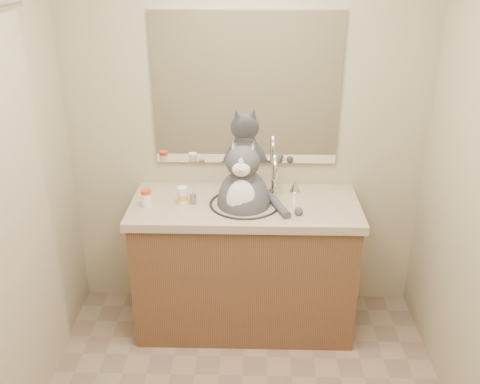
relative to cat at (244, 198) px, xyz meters
name	(u,v)px	position (x,y,z in m)	size (l,w,h in m)	color
room	(241,228)	(0.01, -0.94, 0.31)	(2.22, 2.52, 2.42)	gray
vanity	(245,262)	(0.01, 0.03, -0.45)	(1.34, 0.59, 1.12)	brown
mirror	(246,90)	(0.01, 0.30, 0.56)	(1.10, 0.02, 0.90)	white
cat	(244,198)	(0.00, 0.00, 0.00)	(0.44, 0.39, 0.62)	#49494E
pill_bottle_redcap	(146,198)	(-0.56, -0.03, 0.01)	(0.06, 0.06, 0.10)	white
pill_bottle_orange	(183,196)	(-0.35, 0.01, 0.01)	(0.07, 0.07, 0.10)	white
grey_canister	(193,199)	(-0.30, 0.01, -0.01)	(0.04, 0.04, 0.06)	gray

